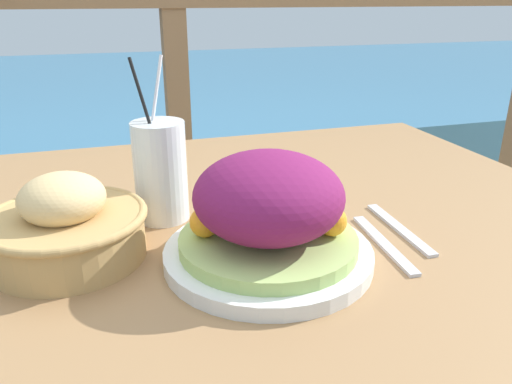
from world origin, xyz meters
name	(u,v)px	position (x,y,z in m)	size (l,w,h in m)	color
patio_table	(258,259)	(0.00, 0.00, 0.63)	(1.14, 0.95, 0.72)	#997047
railing_fence	(176,74)	(0.00, 0.85, 0.82)	(2.80, 0.08, 1.10)	brown
sea_backdrop	(133,107)	(0.00, 3.35, 0.22)	(12.00, 4.00, 0.44)	teal
salad_plate	(268,216)	(-0.03, -0.16, 0.78)	(0.28, 0.28, 0.15)	silver
drink_glass	(161,171)	(-0.15, 0.03, 0.80)	(0.08, 0.08, 0.25)	silver
bread_basket	(66,226)	(-0.29, -0.07, 0.76)	(0.21, 0.21, 0.12)	tan
fork	(384,244)	(0.14, -0.16, 0.72)	(0.03, 0.18, 0.00)	silver
knife	(399,228)	(0.19, -0.12, 0.72)	(0.02, 0.18, 0.00)	silver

